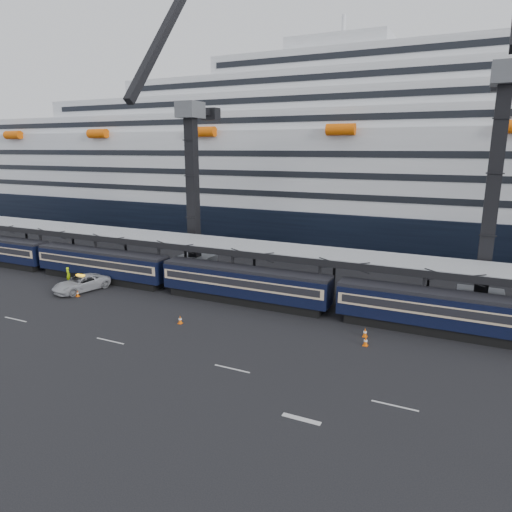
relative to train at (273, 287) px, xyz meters
name	(u,v)px	position (x,y,z in m)	size (l,w,h in m)	color
ground	(277,353)	(4.65, -10.00, -2.20)	(260.00, 260.00, 0.00)	black
lane_markings	(362,409)	(12.80, -15.23, -2.19)	(111.00, 4.27, 0.02)	beige
train	(273,287)	(0.00, 0.00, 0.00)	(133.05, 3.00, 4.05)	black
canopy	(328,255)	(4.65, 4.00, 3.05)	(130.00, 6.25, 5.53)	#919498
cruise_ship	(379,173)	(3.57, 35.99, 10.14)	(214.09, 28.84, 34.00)	black
crane_dark_near	(191,183)	(-15.35, 8.59, 9.73)	(4.50, 17.75, 35.08)	#4C4E54
crane_dark_mid	(494,180)	(19.65, 7.59, 11.16)	(4.50, 18.24, 39.64)	#4C4E54
pickup_truck	(81,283)	(-22.51, -4.37, -1.29)	(3.01, 6.53, 1.82)	#A6A7AD
worker	(68,275)	(-26.56, -2.50, -1.22)	(0.71, 0.47, 1.96)	#BFF00C
traffic_cone_b	(78,293)	(-21.28, -6.16, -1.82)	(0.38, 0.38, 0.76)	#EF5D07
traffic_cone_c	(180,319)	(-6.16, -8.01, -1.79)	(0.42, 0.42, 0.84)	#EF5D07
traffic_cone_d	(366,341)	(10.93, -5.51, -1.78)	(0.43, 0.43, 0.85)	#EF5D07
traffic_cone_e	(365,332)	(10.48, -3.66, -1.78)	(0.43, 0.43, 0.85)	#EF5D07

